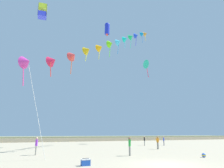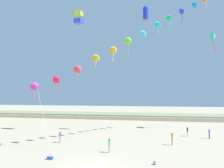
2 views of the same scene
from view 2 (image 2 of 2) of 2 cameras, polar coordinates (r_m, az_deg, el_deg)
The scene contains 13 objects.
ground_plane at distance 23.72m, azimuth -4.70°, elevation -19.25°, with size 240.00×240.00×0.00m, color tan.
dune_ridge at distance 69.87m, azimuth 7.02°, elevation -7.67°, with size 120.00×13.18×1.27m.
person_near_left at distance 33.67m, azimuth 14.28°, elevation -12.47°, with size 0.24×0.60×1.70m.
person_near_right at distance 40.49m, azimuth 22.36°, elevation -10.80°, with size 0.36×0.49×1.55m.
person_mid_center at distance 28.65m, azimuth -0.65°, elevation -14.34°, with size 0.23×0.59×1.68m.
person_far_left at distance 35.08m, azimuth -12.36°, elevation -12.10°, with size 0.23×0.59×1.69m.
person_far_right at distance 41.32m, azimuth 17.69°, elevation -10.66°, with size 0.28×0.55×1.61m.
kite_banner_string at distance 37.49m, azimuth 5.92°, elevation 11.42°, with size 25.06×18.98×24.78m.
large_kite_low_lead at distance 44.42m, azimuth -8.05°, elevation 15.56°, with size 1.39×1.39×2.17m.
large_kite_mid_trail at distance 49.43m, azimuth 23.31°, elevation 10.42°, with size 0.99×2.18×4.21m.
large_kite_high_solo at distance 44.22m, azimuth 8.09°, elevation 16.55°, with size 0.95×1.02×2.83m.
beach_cooler at distance 26.85m, azimuth -14.65°, elevation -16.72°, with size 0.58×0.41×0.46m.
beach_ball at distance 24.61m, azimuth 10.24°, elevation -18.16°, with size 0.36×0.36×0.36m.
Camera 2 is at (6.70, -21.72, 6.79)m, focal length 38.00 mm.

